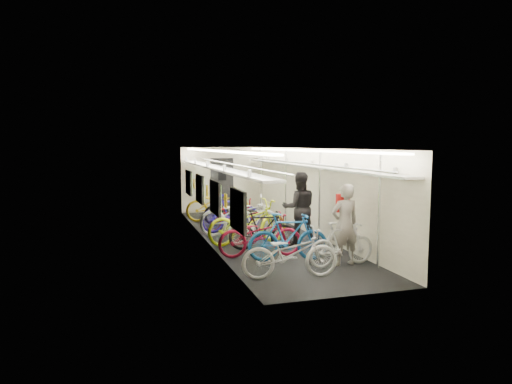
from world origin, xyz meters
TOP-DOWN VIEW (x-y plane):
  - train_car_shell at (-0.36, 0.71)m, footprint 10.00×10.00m
  - bicycle_0 at (-0.60, -3.76)m, footprint 1.89×0.85m
  - bicycle_1 at (-0.19, -2.56)m, footprint 1.80×0.75m
  - bicycle_2 at (-0.65, -2.03)m, footprint 1.94×0.85m
  - bicycle_3 at (-0.40, -1.43)m, footprint 1.68×0.85m
  - bicycle_4 at (-0.56, -0.68)m, footprint 2.21×1.01m
  - bicycle_5 at (-0.35, -0.57)m, footprint 1.71×1.02m
  - bicycle_6 at (-0.53, 0.25)m, footprint 2.31×1.35m
  - bicycle_7 at (-0.59, 1.01)m, footprint 1.88×0.77m
  - bicycle_8 at (-0.56, 0.94)m, footprint 1.94×1.20m
  - bicycle_9 at (-0.37, 2.04)m, footprint 1.72×0.90m
  - bicycle_10 at (-0.57, 2.87)m, footprint 2.20×1.06m
  - bicycle_11 at (0.73, -3.27)m, footprint 1.61×0.66m
  - passenger_near at (0.83, -3.17)m, footprint 0.64×0.44m
  - passenger_mid at (0.71, -0.96)m, footprint 1.00×0.84m
  - backpack at (0.87, -3.00)m, footprint 0.28×0.18m

SIDE VIEW (x-z plane):
  - bicycle_11 at x=0.73m, z-range 0.00..0.94m
  - bicycle_0 at x=-0.60m, z-range 0.00..0.96m
  - bicycle_8 at x=-0.56m, z-range 0.00..0.96m
  - bicycle_3 at x=-0.40m, z-range 0.00..0.97m
  - bicycle_2 at x=-0.65m, z-range 0.00..0.99m
  - bicycle_5 at x=-0.35m, z-range 0.00..0.99m
  - bicycle_9 at x=-0.37m, z-range 0.00..0.99m
  - bicycle_1 at x=-0.19m, z-range 0.00..1.05m
  - bicycle_7 at x=-0.59m, z-range 0.00..1.09m
  - bicycle_10 at x=-0.57m, z-range 0.00..1.11m
  - bicycle_4 at x=-0.56m, z-range 0.00..1.12m
  - bicycle_6 at x=-0.53m, z-range 0.00..1.15m
  - passenger_near at x=0.83m, z-range 0.00..1.70m
  - passenger_mid at x=0.71m, z-range 0.00..1.82m
  - backpack at x=0.87m, z-range 1.09..1.47m
  - train_car_shell at x=-0.36m, z-range -3.34..6.66m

